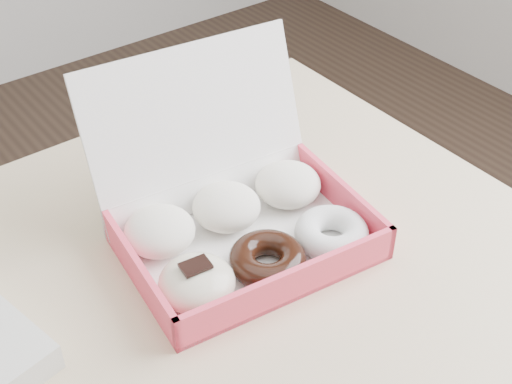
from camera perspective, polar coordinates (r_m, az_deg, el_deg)
donut_box at (r=0.92m, az=-1.54°, el=-2.26°), size 0.34×0.32×0.22m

